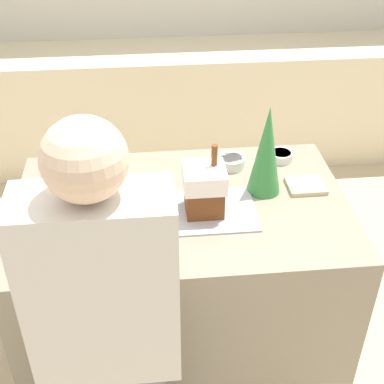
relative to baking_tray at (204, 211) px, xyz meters
name	(u,v)px	position (x,y,z in m)	size (l,w,h in m)	color
ground_plane	(184,350)	(-0.09, 0.06, -0.95)	(12.00, 12.00, 0.00)	#C6B28E
back_cabinet_block	(161,106)	(-0.09, 2.07, -0.50)	(6.00, 0.60, 0.90)	beige
kitchen_island	(183,285)	(-0.09, 0.06, -0.48)	(1.43, 0.91, 0.95)	gray
baking_tray	(204,211)	(0.00, 0.00, 0.00)	(0.43, 0.31, 0.01)	#B2B2BC
gingerbread_house	(204,189)	(0.00, 0.00, 0.11)	(0.17, 0.17, 0.29)	brown
decorative_tree	(266,151)	(0.28, 0.13, 0.20)	(0.15, 0.15, 0.40)	#33843D
candy_bowl_beside_tree	(90,189)	(-0.48, 0.18, 0.02)	(0.11, 0.11, 0.04)	white
candy_bowl_far_left	(281,156)	(0.42, 0.38, 0.02)	(0.11, 0.11, 0.04)	white
candy_bowl_behind_tray	(111,162)	(-0.39, 0.40, 0.02)	(0.14, 0.14, 0.05)	white
candy_bowl_near_tray_right	(231,162)	(0.17, 0.34, 0.02)	(0.12, 0.12, 0.05)	white
cookbook	(306,186)	(0.47, 0.14, 0.01)	(0.16, 0.14, 0.02)	#CCB78C
mug	(29,212)	(-0.71, 0.02, 0.03)	(0.09, 0.09, 0.08)	#B24238
person	(110,348)	(-0.38, -0.62, -0.07)	(0.45, 0.56, 1.71)	slate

